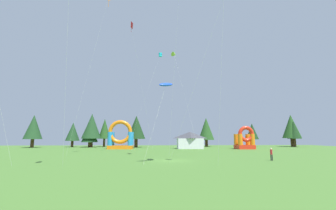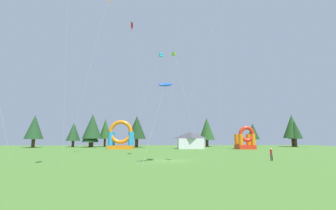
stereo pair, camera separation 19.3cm
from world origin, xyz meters
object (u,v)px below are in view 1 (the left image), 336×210
object	(u,v)px
kite_lime_delta	(174,55)
festival_tent	(190,140)
person_near_camera	(271,153)
inflatable_red_slide	(121,138)
kite_blue_parafoil	(166,85)
kite_cyan_box	(160,55)
inflatable_orange_dome	(245,141)
kite_red_diamond	(131,27)

from	to	relation	value
kite_lime_delta	festival_tent	distance (m)	23.37
kite_lime_delta	festival_tent	xyz separation A→B (m)	(4.43, 3.29, -22.71)
person_near_camera	inflatable_red_slide	bearing A→B (deg)	139.88
kite_blue_parafoil	kite_cyan_box	distance (m)	32.44
kite_lime_delta	kite_cyan_box	distance (m)	5.60
kite_lime_delta	person_near_camera	world-z (taller)	kite_lime_delta
inflatable_orange_dome	kite_red_diamond	bearing A→B (deg)	-148.09
kite_lime_delta	inflatable_orange_dome	bearing A→B (deg)	0.97
inflatable_orange_dome	festival_tent	distance (m)	14.18
person_near_camera	festival_tent	distance (m)	32.99
kite_red_diamond	kite_cyan_box	bearing A→B (deg)	66.40
person_near_camera	inflatable_red_slide	size ratio (longest dim) A/B	0.22
person_near_camera	festival_tent	world-z (taller)	festival_tent
kite_lime_delta	festival_tent	size ratio (longest dim) A/B	3.80
kite_cyan_box	kite_red_diamond	bearing A→B (deg)	-113.60
kite_red_diamond	festival_tent	world-z (taller)	kite_red_diamond
kite_cyan_box	person_near_camera	bearing A→B (deg)	-61.16
kite_red_diamond	festival_tent	xyz separation A→B (m)	(14.10, 20.40, -21.68)
inflatable_red_slide	festival_tent	xyz separation A→B (m)	(18.40, 0.80, -0.50)
person_near_camera	inflatable_orange_dome	world-z (taller)	inflatable_orange_dome
inflatable_red_slide	kite_blue_parafoil	bearing A→B (deg)	-73.82
kite_lime_delta	inflatable_red_slide	xyz separation A→B (m)	(-13.97, 2.49, -22.21)
inflatable_red_slide	kite_red_diamond	bearing A→B (deg)	-77.63
kite_blue_parafoil	inflatable_red_slide	distance (m)	37.34
kite_cyan_box	person_near_camera	xyz separation A→B (m)	(14.00, -25.43, -22.36)
kite_blue_parafoil	kite_red_diamond	bearing A→B (deg)	110.72
kite_blue_parafoil	inflatable_red_slide	xyz separation A→B (m)	(-10.26, 35.35, -6.27)
kite_lime_delta	inflatable_orange_dome	world-z (taller)	kite_lime_delta
inflatable_red_slide	person_near_camera	bearing A→B (deg)	-52.68
person_near_camera	inflatable_orange_dome	distance (m)	30.61
kite_blue_parafoil	kite_cyan_box	bearing A→B (deg)	90.24
kite_lime_delta	kite_blue_parafoil	size ratio (longest dim) A/B	2.69
kite_cyan_box	person_near_camera	size ratio (longest dim) A/B	14.81
kite_cyan_box	inflatable_orange_dome	world-z (taller)	kite_cyan_box
kite_blue_parafoil	kite_lime_delta	bearing A→B (deg)	83.56
kite_blue_parafoil	inflatable_red_slide	bearing A→B (deg)	106.18
kite_red_diamond	festival_tent	bearing A→B (deg)	55.34
kite_blue_parafoil	inflatable_orange_dome	xyz separation A→B (m)	(22.01, 33.17, -6.85)
person_near_camera	inflatable_red_slide	distance (m)	39.85
inflatable_orange_dome	festival_tent	bearing A→B (deg)	167.88
kite_lime_delta	kite_blue_parafoil	xyz separation A→B (m)	(-3.71, -32.86, -15.93)
person_near_camera	inflatable_red_slide	xyz separation A→B (m)	(-24.14, 31.66, 1.79)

